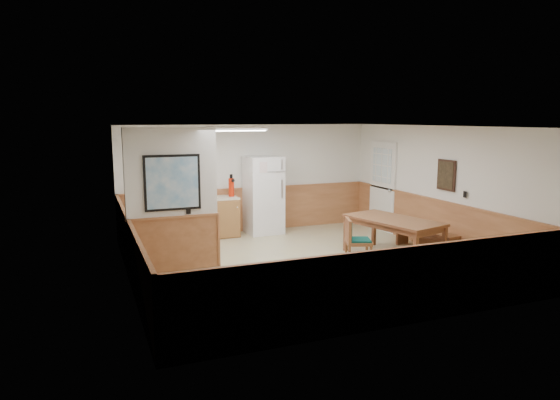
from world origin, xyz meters
name	(u,v)px	position (x,y,z in m)	size (l,w,h in m)	color
ground	(300,264)	(0.00, 0.00, 0.00)	(6.00, 6.00, 0.00)	tan
ceiling	(301,126)	(0.00, 0.00, 2.50)	(6.00, 6.00, 0.02)	silver
back_wall	(249,178)	(0.00, 3.00, 1.25)	(6.00, 0.02, 2.50)	white
right_wall	(437,188)	(3.00, 0.00, 1.25)	(0.02, 6.00, 2.50)	white
left_wall	(126,208)	(-3.00, 0.00, 1.25)	(0.02, 6.00, 2.50)	white
wainscot_back	(249,210)	(0.00, 2.98, 0.50)	(6.00, 0.04, 1.00)	#BA794A
wainscot_right	(434,225)	(2.98, 0.00, 0.50)	(0.04, 6.00, 1.00)	#BA794A
wainscot_left	(130,254)	(-2.98, 0.00, 0.50)	(0.04, 6.00, 1.00)	#BA794A
partition_wall	(172,204)	(-2.25, 0.19, 1.23)	(1.50, 0.20, 2.50)	white
kitchen_counter	(202,217)	(-1.21, 2.68, 0.46)	(2.20, 0.61, 1.00)	olive
exterior_door	(382,186)	(2.96, 1.90, 1.05)	(0.07, 1.02, 2.15)	white
kitchen_window	(157,169)	(-2.10, 2.98, 1.55)	(0.80, 0.04, 1.00)	white
wall_painting	(446,175)	(2.97, -0.30, 1.55)	(0.04, 0.50, 0.60)	black
fluorescent_fixture	(236,129)	(-0.80, 1.30, 2.45)	(1.20, 0.30, 0.09)	white
refrigerator	(263,195)	(0.24, 2.63, 0.89)	(0.82, 0.74, 1.79)	white
dining_table	(393,223)	(1.85, -0.21, 0.66)	(1.36, 2.03, 0.75)	brown
dining_bench	(426,235)	(2.71, -0.12, 0.34)	(0.51, 1.49, 0.45)	brown
dining_chair	(354,238)	(0.90, -0.38, 0.49)	(0.72, 0.60, 0.85)	brown
fire_extinguisher	(231,187)	(-0.52, 2.66, 1.12)	(0.16, 0.16, 0.50)	red
soap_bottle	(160,196)	(-2.10, 2.71, 1.00)	(0.06, 0.06, 0.20)	#198B29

